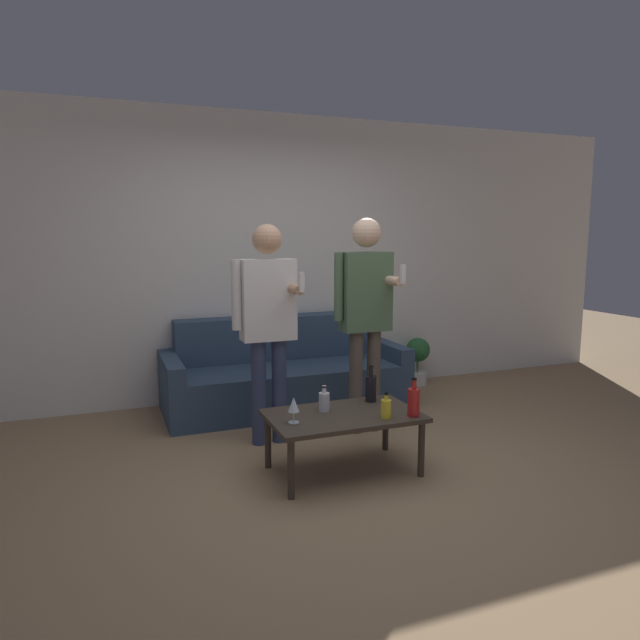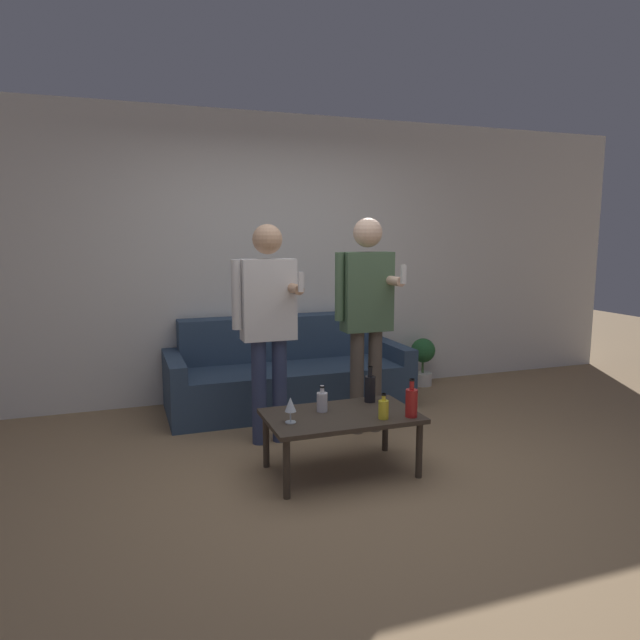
{
  "view_description": "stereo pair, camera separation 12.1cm",
  "coord_description": "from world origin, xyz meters",
  "px_view_note": "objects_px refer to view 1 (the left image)",
  "views": [
    {
      "loc": [
        -1.52,
        -3.2,
        1.58
      ],
      "look_at": [
        -0.02,
        0.67,
        0.95
      ],
      "focal_mm": 32.0,
      "sensor_mm": 36.0,
      "label": 1
    },
    {
      "loc": [
        -1.4,
        -3.24,
        1.58
      ],
      "look_at": [
        -0.02,
        0.67,
        0.95
      ],
      "focal_mm": 32.0,
      "sensor_mm": 36.0,
      "label": 2
    }
  ],
  "objects_px": {
    "coffee_table": "(343,420)",
    "person_standing_left": "(268,316)",
    "couch": "(284,375)",
    "bottle_orange": "(371,388)",
    "person_standing_right": "(365,306)"
  },
  "relations": [
    {
      "from": "person_standing_right",
      "to": "bottle_orange",
      "type": "bearing_deg",
      "value": -110.68
    },
    {
      "from": "person_standing_right",
      "to": "person_standing_left",
      "type": "bearing_deg",
      "value": 178.27
    },
    {
      "from": "bottle_orange",
      "to": "coffee_table",
      "type": "bearing_deg",
      "value": -147.46
    },
    {
      "from": "couch",
      "to": "person_standing_left",
      "type": "xyz_separation_m",
      "value": [
        -0.4,
        -0.88,
        0.69
      ]
    },
    {
      "from": "coffee_table",
      "to": "person_standing_left",
      "type": "height_order",
      "value": "person_standing_left"
    },
    {
      "from": "coffee_table",
      "to": "bottle_orange",
      "type": "distance_m",
      "value": 0.37
    },
    {
      "from": "coffee_table",
      "to": "person_standing_left",
      "type": "relative_size",
      "value": 0.6
    },
    {
      "from": "person_standing_right",
      "to": "couch",
      "type": "bearing_deg",
      "value": 113.33
    },
    {
      "from": "bottle_orange",
      "to": "couch",
      "type": "bearing_deg",
      "value": 98.32
    },
    {
      "from": "couch",
      "to": "coffee_table",
      "type": "xyz_separation_m",
      "value": [
        -0.09,
        -1.58,
        0.08
      ]
    },
    {
      "from": "couch",
      "to": "bottle_orange",
      "type": "relative_size",
      "value": 8.54
    },
    {
      "from": "coffee_table",
      "to": "bottle_orange",
      "type": "xyz_separation_m",
      "value": [
        0.29,
        0.19,
        0.14
      ]
    },
    {
      "from": "couch",
      "to": "person_standing_right",
      "type": "relative_size",
      "value": 1.28
    },
    {
      "from": "coffee_table",
      "to": "person_standing_right",
      "type": "bearing_deg",
      "value": 54.83
    },
    {
      "from": "bottle_orange",
      "to": "person_standing_left",
      "type": "bearing_deg",
      "value": 139.49
    }
  ]
}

